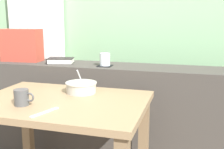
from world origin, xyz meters
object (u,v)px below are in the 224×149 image
object	(u,v)px
breakfast_table	(62,121)
soup_bowl	(81,87)
ceramic_mug	(22,97)
throw_pillow	(22,45)
closed_book	(61,61)
juice_glass	(105,60)
coaster_square	(105,66)
fork_utensil	(45,112)

from	to	relation	value
breakfast_table	soup_bowl	world-z (taller)	soup_bowl
soup_bowl	ceramic_mug	distance (m)	0.38
throw_pillow	ceramic_mug	xyz separation A→B (m)	(0.50, -0.76, -0.19)
breakfast_table	closed_book	size ratio (longest dim) A/B	4.25
closed_book	throw_pillow	world-z (taller)	throw_pillow
juice_glass	ceramic_mug	bearing A→B (deg)	-108.18
ceramic_mug	breakfast_table	bearing A→B (deg)	42.97
coaster_square	soup_bowl	xyz separation A→B (m)	(-0.03, -0.39, -0.07)
closed_book	soup_bowl	bearing A→B (deg)	-50.73
throw_pillow	juice_glass	bearing A→B (deg)	-4.17
breakfast_table	ceramic_mug	size ratio (longest dim) A/B	8.33
coaster_square	throw_pillow	size ratio (longest dim) A/B	0.31
coaster_square	throw_pillow	bearing A→B (deg)	175.83
soup_bowl	throw_pillow	bearing A→B (deg)	147.69
coaster_square	fork_utensil	xyz separation A→B (m)	(-0.06, -0.78, -0.10)
coaster_square	throw_pillow	world-z (taller)	throw_pillow
coaster_square	throw_pillow	distance (m)	0.74
soup_bowl	coaster_square	bearing A→B (deg)	85.65
soup_bowl	juice_glass	bearing A→B (deg)	85.65
closed_book	soup_bowl	xyz separation A→B (m)	(0.34, -0.42, -0.09)
breakfast_table	throw_pillow	xyz separation A→B (m)	(-0.65, 0.62, 0.36)
juice_glass	throw_pillow	world-z (taller)	throw_pillow
breakfast_table	coaster_square	bearing A→B (deg)	82.20
breakfast_table	soup_bowl	bearing A→B (deg)	74.73
breakfast_table	throw_pillow	bearing A→B (deg)	136.58
breakfast_table	closed_book	distance (m)	0.71
throw_pillow	soup_bowl	size ratio (longest dim) A/B	1.68
breakfast_table	throw_pillow	world-z (taller)	throw_pillow
soup_bowl	closed_book	bearing A→B (deg)	129.27
closed_book	breakfast_table	bearing A→B (deg)	-63.50
breakfast_table	soup_bowl	xyz separation A→B (m)	(0.05, 0.17, 0.16)
closed_book	fork_utensil	distance (m)	0.88
breakfast_table	soup_bowl	distance (m)	0.24
breakfast_table	coaster_square	size ratio (longest dim) A/B	9.41
breakfast_table	juice_glass	world-z (taller)	juice_glass
throw_pillow	ceramic_mug	size ratio (longest dim) A/B	2.83
juice_glass	closed_book	xyz separation A→B (m)	(-0.37, 0.03, -0.03)
fork_utensil	ceramic_mug	xyz separation A→B (m)	(-0.17, 0.08, 0.04)
breakfast_table	juice_glass	distance (m)	0.63
juice_glass	ceramic_mug	distance (m)	0.75
breakfast_table	fork_utensil	bearing A→B (deg)	-85.14
soup_bowl	fork_utensil	size ratio (longest dim) A/B	1.12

